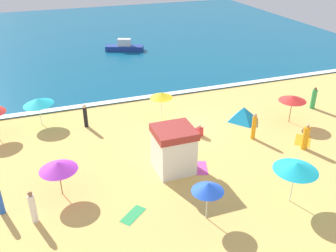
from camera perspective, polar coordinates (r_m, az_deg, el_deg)
The scene contains 23 objects.
ground_plane at distance 26.27m, azimuth 2.49°, elevation -0.52°, with size 60.00×60.00×0.00m, color #EDBC60.
ocean_water at distance 51.67m, azimuth -9.57°, elevation 13.46°, with size 60.00×44.00×0.10m, color #0F567A.
wave_breaker_foam at distance 31.57m, azimuth -1.81°, elevation 4.73°, with size 57.00×0.70×0.01m, color white.
lifeguard_cabana at distance 21.22m, azimuth 0.90°, elevation -3.57°, with size 2.26×2.17×2.73m.
beach_umbrella_0 at distance 27.11m, azimuth -1.06°, elevation 4.77°, with size 2.39×2.39×2.06m.
beach_umbrella_2 at distance 27.93m, azimuth 18.62°, elevation 4.07°, with size 2.23×2.23×2.11m.
beach_umbrella_3 at distance 19.45m, azimuth 19.09°, elevation -5.93°, with size 3.04×3.04×2.35m.
beach_umbrella_4 at distance 19.88m, azimuth -16.56°, elevation -5.91°, with size 2.43×2.43×2.02m.
beach_umbrella_5 at distance 17.59m, azimuth 6.13°, elevation -9.33°, with size 2.20×2.21×2.10m.
beach_umbrella_6 at distance 27.83m, azimuth -19.38°, elevation 3.57°, with size 2.35×2.32×2.07m.
beach_tent at distance 27.80m, azimuth 11.50°, elevation 1.83°, with size 1.96×2.00×1.08m.
beachgoer_0 at distance 25.39m, azimuth 4.84°, elevation -0.75°, with size 0.57×0.57×0.83m.
beachgoer_1 at distance 25.35m, azimuth 13.06°, elevation -0.09°, with size 0.40×0.40×1.85m.
beachgoer_2 at distance 26.90m, azimuth -12.59°, elevation 1.53°, with size 0.41×0.41×1.72m.
beachgoer_4 at distance 25.15m, azimuth 1.44°, elevation -0.95°, with size 0.54×0.54×0.86m.
beachgoer_5 at distance 19.05m, azimuth -20.07°, elevation -11.68°, with size 0.41×0.41×1.76m.
beachgoer_6 at distance 31.30m, azimuth 21.47°, elevation 3.95°, with size 0.44×0.44×1.75m.
beachgoer_8 at distance 25.14m, azimuth 20.40°, elevation -1.67°, with size 0.44×0.44×1.75m.
beach_towel_0 at distance 18.89m, azimuth -5.39°, elevation -13.46°, with size 1.52×1.40×0.01m.
beach_towel_1 at distance 22.16m, azimuth 4.95°, elevation -6.44°, with size 1.25×1.65×0.01m.
beach_towel_2 at distance 25.92m, azimuth 1.93°, elevation -0.90°, with size 1.30×1.21×0.01m.
beach_towel_3 at distance 26.44m, azimuth 20.00°, elevation -2.10°, with size 1.79×1.83×0.01m.
small_boat_0 at distance 44.46m, azimuth -6.70°, elevation 12.00°, with size 4.47×2.79×1.36m.
Camera 1 is at (-8.92, -21.38, 12.39)m, focal length 39.65 mm.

